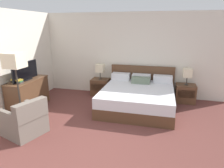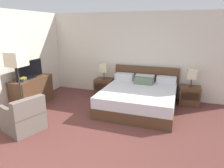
{
  "view_description": "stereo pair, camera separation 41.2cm",
  "coord_description": "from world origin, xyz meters",
  "px_view_note": "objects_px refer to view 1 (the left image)",
  "views": [
    {
      "loc": [
        1.14,
        -2.75,
        2.12
      ],
      "look_at": [
        -0.02,
        1.84,
        0.75
      ],
      "focal_mm": 32.0,
      "sensor_mm": 36.0,
      "label": 1
    },
    {
      "loc": [
        1.54,
        -2.63,
        2.12
      ],
      "look_at": [
        -0.02,
        1.84,
        0.75
      ],
      "focal_mm": 32.0,
      "sensor_mm": 36.0,
      "label": 2
    }
  ],
  "objects_px": {
    "table_lamp_right": "(188,73)",
    "tv": "(25,71)",
    "nightstand_left": "(100,87)",
    "dresser": "(28,93)",
    "book_red_cover": "(18,83)",
    "bed": "(138,97)",
    "armchair_by_window": "(25,121)",
    "book_blue_cover": "(18,81)",
    "book_small_top": "(17,80)",
    "table_lamp_left": "(100,68)",
    "nightstand_right": "(185,93)",
    "floor_lamp": "(15,64)"
  },
  "relations": [
    {
      "from": "table_lamp_right",
      "to": "tv",
      "type": "distance_m",
      "value": 4.38
    },
    {
      "from": "tv",
      "to": "nightstand_left",
      "type": "bearing_deg",
      "value": 43.8
    },
    {
      "from": "nightstand_left",
      "to": "dresser",
      "type": "bearing_deg",
      "value": -136.59
    },
    {
      "from": "table_lamp_right",
      "to": "tv",
      "type": "xyz_separation_m",
      "value": [
        -4.12,
        -1.49,
        0.14
      ]
    },
    {
      "from": "nightstand_left",
      "to": "book_red_cover",
      "type": "distance_m",
      "value": 2.43
    },
    {
      "from": "bed",
      "to": "book_red_cover",
      "type": "distance_m",
      "value": 3.07
    },
    {
      "from": "armchair_by_window",
      "to": "book_blue_cover",
      "type": "bearing_deg",
      "value": 132.24
    },
    {
      "from": "tv",
      "to": "book_red_cover",
      "type": "xyz_separation_m",
      "value": [
        0.01,
        -0.32,
        -0.21
      ]
    },
    {
      "from": "book_red_cover",
      "to": "armchair_by_window",
      "type": "relative_size",
      "value": 0.25
    },
    {
      "from": "book_small_top",
      "to": "table_lamp_right",
      "type": "bearing_deg",
      "value": 23.63
    },
    {
      "from": "table_lamp_left",
      "to": "armchair_by_window",
      "type": "bearing_deg",
      "value": -105.12
    },
    {
      "from": "table_lamp_right",
      "to": "nightstand_left",
      "type": "bearing_deg",
      "value": -179.97
    },
    {
      "from": "bed",
      "to": "book_blue_cover",
      "type": "height_order",
      "value": "bed"
    },
    {
      "from": "nightstand_right",
      "to": "book_red_cover",
      "type": "bearing_deg",
      "value": -156.27
    },
    {
      "from": "book_blue_cover",
      "to": "book_small_top",
      "type": "relative_size",
      "value": 0.81
    },
    {
      "from": "tv",
      "to": "book_red_cover",
      "type": "height_order",
      "value": "tv"
    },
    {
      "from": "book_red_cover",
      "to": "floor_lamp",
      "type": "distance_m",
      "value": 0.83
    },
    {
      "from": "table_lamp_left",
      "to": "floor_lamp",
      "type": "relative_size",
      "value": 0.3
    },
    {
      "from": "floor_lamp",
      "to": "tv",
      "type": "bearing_deg",
      "value": 116.48
    },
    {
      "from": "table_lamp_right",
      "to": "book_blue_cover",
      "type": "bearing_deg",
      "value": -156.27
    },
    {
      "from": "table_lamp_right",
      "to": "dresser",
      "type": "distance_m",
      "value": 4.4
    },
    {
      "from": "nightstand_left",
      "to": "table_lamp_left",
      "type": "height_order",
      "value": "table_lamp_left"
    },
    {
      "from": "dresser",
      "to": "armchair_by_window",
      "type": "xyz_separation_m",
      "value": [
        0.82,
        -1.23,
        -0.12
      ]
    },
    {
      "from": "tv",
      "to": "table_lamp_right",
      "type": "bearing_deg",
      "value": 19.85
    },
    {
      "from": "bed",
      "to": "book_red_cover",
      "type": "bearing_deg",
      "value": -158.93
    },
    {
      "from": "nightstand_right",
      "to": "book_red_cover",
      "type": "height_order",
      "value": "book_red_cover"
    },
    {
      "from": "nightstand_left",
      "to": "armchair_by_window",
      "type": "distance_m",
      "value": 2.8
    },
    {
      "from": "nightstand_left",
      "to": "book_blue_cover",
      "type": "distance_m",
      "value": 2.44
    },
    {
      "from": "nightstand_right",
      "to": "dresser",
      "type": "bearing_deg",
      "value": -160.39
    },
    {
      "from": "nightstand_right",
      "to": "book_red_cover",
      "type": "distance_m",
      "value": 4.52
    },
    {
      "from": "table_lamp_right",
      "to": "floor_lamp",
      "type": "relative_size",
      "value": 0.3
    },
    {
      "from": "book_blue_cover",
      "to": "book_small_top",
      "type": "bearing_deg",
      "value": 180.0
    },
    {
      "from": "book_blue_cover",
      "to": "armchair_by_window",
      "type": "xyz_separation_m",
      "value": [
        0.81,
        -0.9,
        -0.54
      ]
    },
    {
      "from": "tv",
      "to": "book_red_cover",
      "type": "relative_size",
      "value": 4.41
    },
    {
      "from": "nightstand_left",
      "to": "floor_lamp",
      "type": "xyz_separation_m",
      "value": [
        -1.15,
        -2.28,
        1.09
      ]
    },
    {
      "from": "book_small_top",
      "to": "armchair_by_window",
      "type": "xyz_separation_m",
      "value": [
        0.83,
        -0.9,
        -0.58
      ]
    },
    {
      "from": "tv",
      "to": "book_blue_cover",
      "type": "height_order",
      "value": "tv"
    },
    {
      "from": "nightstand_right",
      "to": "book_blue_cover",
      "type": "distance_m",
      "value": 4.53
    },
    {
      "from": "bed",
      "to": "nightstand_right",
      "type": "distance_m",
      "value": 1.47
    },
    {
      "from": "armchair_by_window",
      "to": "book_small_top",
      "type": "bearing_deg",
      "value": 132.93
    },
    {
      "from": "book_red_cover",
      "to": "floor_lamp",
      "type": "height_order",
      "value": "floor_lamp"
    },
    {
      "from": "nightstand_right",
      "to": "bed",
      "type": "bearing_deg",
      "value": -150.8
    },
    {
      "from": "bed",
      "to": "nightstand_left",
      "type": "xyz_separation_m",
      "value": [
        -1.28,
        0.72,
        -0.04
      ]
    },
    {
      "from": "nightstand_left",
      "to": "bed",
      "type": "bearing_deg",
      "value": -29.2
    },
    {
      "from": "tv",
      "to": "book_blue_cover",
      "type": "relative_size",
      "value": 4.66
    },
    {
      "from": "nightstand_right",
      "to": "floor_lamp",
      "type": "bearing_deg",
      "value": -148.45
    },
    {
      "from": "table_lamp_right",
      "to": "book_blue_cover",
      "type": "distance_m",
      "value": 4.49
    },
    {
      "from": "bed",
      "to": "book_blue_cover",
      "type": "bearing_deg",
      "value": -158.94
    },
    {
      "from": "table_lamp_left",
      "to": "armchair_by_window",
      "type": "relative_size",
      "value": 0.54
    },
    {
      "from": "table_lamp_left",
      "to": "book_blue_cover",
      "type": "distance_m",
      "value": 2.38
    }
  ]
}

